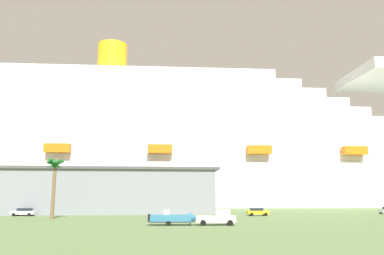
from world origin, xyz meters
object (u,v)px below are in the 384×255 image
pickup_truck (217,218)px  small_boat_on_trailer (176,218)px  cruise_ship (195,153)px  parked_car_white_van (24,212)px  parked_car_red_hatchback (144,210)px  palm_tree (55,171)px  parked_car_yellow_taxi (257,212)px

pickup_truck → small_boat_on_trailer: pickup_truck is taller
cruise_ship → parked_car_white_van: 73.88m
cruise_ship → parked_car_white_van: bearing=-126.6°
pickup_truck → parked_car_red_hatchback: 37.72m
small_boat_on_trailer → palm_tree: bearing=139.9°
pickup_truck → parked_car_white_van: 45.04m
cruise_ship → pickup_truck: 88.30m
parked_car_red_hatchback → parked_car_yellow_taxi: size_ratio=1.10×
cruise_ship → palm_tree: cruise_ship is taller
parked_car_white_van → parked_car_yellow_taxi: same height
small_boat_on_trailer → parked_car_yellow_taxi: bearing=51.3°
pickup_truck → parked_car_white_van: (-34.80, 28.60, -0.21)m
pickup_truck → parked_car_yellow_taxi: size_ratio=1.28×
parked_car_red_hatchback → parked_car_yellow_taxi: bearing=-27.7°
pickup_truck → parked_car_white_van: bearing=140.6°
palm_tree → small_boat_on_trailer: bearing=-40.1°
palm_tree → parked_car_red_hatchback: bearing=47.6°
cruise_ship → parked_car_red_hatchback: size_ratio=55.83×
pickup_truck → parked_car_red_hatchback: bearing=106.1°
cruise_ship → parked_car_yellow_taxi: 64.89m
palm_tree → parked_car_yellow_taxi: size_ratio=2.42×
parked_car_red_hatchback → cruise_ship: bearing=69.8°
small_boat_on_trailer → parked_car_white_van: bearing=136.0°
palm_tree → parked_car_red_hatchback: (16.38, 17.92, -7.67)m
palm_tree → parked_car_red_hatchback: size_ratio=2.20×
small_boat_on_trailer → parked_car_white_van: 40.21m
small_boat_on_trailer → parked_car_white_van: (-28.92, 27.94, -0.13)m
cruise_ship → small_boat_on_trailer: size_ratio=35.05×
parked_car_yellow_taxi → parked_car_red_hatchback: bearing=152.3°
pickup_truck → palm_tree: (-26.84, 18.32, 7.46)m
pickup_truck → palm_tree: palm_tree is taller
cruise_ship → parked_car_yellow_taxi: (4.99, -61.98, -18.56)m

